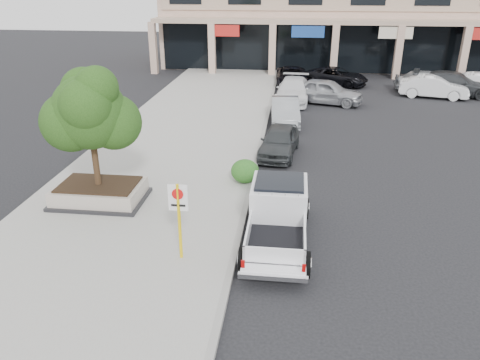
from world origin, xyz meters
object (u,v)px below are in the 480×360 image
(pickup_truck, at_px, (278,218))
(curb_car_c, at_px, (293,90))
(curb_car_a, at_px, (279,141))
(lot_car_e, at_px, (428,81))
(curb_car_b, at_px, (285,111))
(no_parking_sign, at_px, (179,211))
(lot_car_d, at_px, (336,76))
(lot_car_c, at_px, (454,84))
(lot_car_a, at_px, (326,91))
(curb_car_d, at_px, (291,76))
(planter_tree, at_px, (95,112))
(planter, at_px, (100,193))
(lot_car_b, at_px, (434,87))

(pickup_truck, relative_size, curb_car_c, 1.02)
(curb_car_a, xyz_separation_m, lot_car_e, (10.03, 14.30, 0.11))
(curb_car_b, height_order, lot_car_e, lot_car_e)
(no_parking_sign, relative_size, lot_car_e, 0.50)
(no_parking_sign, xyz_separation_m, curb_car_b, (2.54, 14.36, -0.92))
(lot_car_d, bearing_deg, lot_car_c, -84.09)
(lot_car_a, distance_m, lot_car_c, 9.54)
(curb_car_a, bearing_deg, no_parking_sign, -98.12)
(pickup_truck, bearing_deg, lot_car_d, 81.84)
(curb_car_b, height_order, lot_car_d, curb_car_b)
(curb_car_d, distance_m, lot_car_e, 9.79)
(curb_car_b, relative_size, curb_car_c, 0.83)
(pickup_truck, xyz_separation_m, lot_car_d, (3.40, 23.64, -0.17))
(planter_tree, xyz_separation_m, lot_car_a, (8.66, 15.77, -2.61))
(planter_tree, bearing_deg, lot_car_d, 65.84)
(no_parking_sign, height_order, curb_car_c, no_parking_sign)
(lot_car_d, bearing_deg, curb_car_a, -169.59)
(planter_tree, height_order, curb_car_b, planter_tree)
(curb_car_a, height_order, lot_car_a, lot_car_a)
(curb_car_d, distance_m, lot_car_c, 11.40)
(curb_car_b, relative_size, curb_car_d, 0.88)
(planter_tree, relative_size, curb_car_d, 0.82)
(curb_car_c, xyz_separation_m, lot_car_d, (3.19, 5.61, -0.09))
(pickup_truck, bearing_deg, lot_car_e, 66.18)
(curb_car_a, bearing_deg, lot_car_e, 61.51)
(lot_car_c, distance_m, lot_car_d, 8.25)
(curb_car_d, bearing_deg, curb_car_a, -93.99)
(no_parking_sign, bearing_deg, lot_car_d, 76.38)
(curb_car_c, bearing_deg, lot_car_e, 26.66)
(curb_car_a, distance_m, lot_car_d, 16.26)
(planter_tree, distance_m, pickup_truck, 7.10)
(planter, relative_size, lot_car_c, 0.58)
(planter_tree, bearing_deg, lot_car_a, 61.21)
(curb_car_d, height_order, lot_car_c, lot_car_c)
(curb_car_c, bearing_deg, curb_car_a, -89.04)
(no_parking_sign, xyz_separation_m, lot_car_d, (6.08, 25.10, -0.97))
(curb_car_b, bearing_deg, curb_car_d, 85.10)
(curb_car_d, xyz_separation_m, lot_car_e, (9.74, -0.98, 0.10))
(lot_car_c, bearing_deg, curb_car_b, 141.76)
(curb_car_c, bearing_deg, planter_tree, -108.51)
(curb_car_a, bearing_deg, lot_car_c, 55.77)
(lot_car_d, relative_size, lot_car_e, 1.04)
(no_parking_sign, bearing_deg, planter, 138.79)
(planter_tree, bearing_deg, lot_car_c, 47.48)
(no_parking_sign, height_order, curb_car_d, no_parking_sign)
(lot_car_c, bearing_deg, pickup_truck, 167.84)
(no_parking_sign, distance_m, lot_car_d, 25.84)
(lot_car_d, bearing_deg, lot_car_b, -94.40)
(curb_car_a, height_order, lot_car_d, curb_car_a)
(curb_car_c, xyz_separation_m, lot_car_c, (11.05, 3.12, 0.05))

